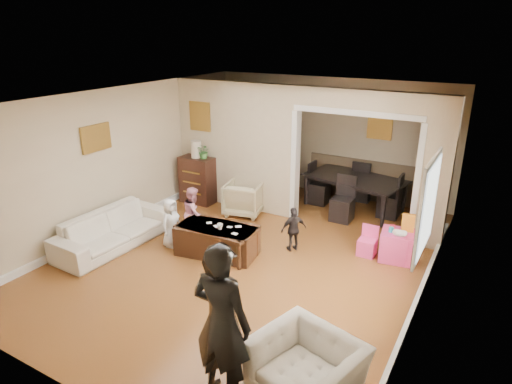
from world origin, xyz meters
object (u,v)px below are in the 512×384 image
Objects in this scene: play_table at (396,245)px; dresser at (198,180)px; child_kneel_b at (194,213)px; coffee_table at (217,240)px; child_kneel_a at (171,223)px; dining_table at (353,194)px; child_toddler at (294,229)px; coffee_cup at (220,227)px; armchair_back at (244,198)px; adult_person at (222,323)px; table_lamp at (196,149)px; cyan_cup at (391,230)px; armchair_front at (307,370)px; sofa at (113,230)px.

dresser is at bearing 173.87° from play_table.
dresser is 1.78m from child_kneel_b.
child_kneel_a reaches higher than coffee_table.
child_toddler reaches higher than dining_table.
coffee_cup is at bearing -26.57° from coffee_table.
dining_table reaches higher than armchair_back.
adult_person is at bearing 105.12° from armchair_back.
table_lamp is 1.92m from child_kneel_b.
coffee_cup is at bearing -151.96° from cyan_cup.
armchair_front is 1.00× the size of dresser.
sofa is 1.20× the size of adult_person.
adult_person is (3.51, -4.27, 0.37)m from dresser.
armchair_front is 0.51× the size of dining_table.
dresser is 0.58× the size of adult_person.
table_lamp is 4.34m from cyan_cup.
adult_person is 2.25× the size of child_toddler.
sofa reaches higher than coffee_cup.
table_lamp is at bearing -145.79° from dining_table.
child_kneel_a is (0.87, 0.50, 0.13)m from sofa.
coffee_table is at bearing -153.79° from play_table.
dresser is at bearing 134.93° from coffee_cup.
sofa reaches higher than cyan_cup.
dining_table is at bearing -146.98° from child_toddler.
sofa is 2.07× the size of dresser.
child_toddler is (1.75, 0.45, -0.09)m from child_kneel_b.
armchair_back is 1.42m from child_kneel_b.
sofa is 4.17× the size of play_table.
armchair_front is 2.01× the size of play_table.
child_kneel_b is (1.01, -1.47, -0.02)m from dresser.
armchair_back is at bearing -3.47° from table_lamp.
child_kneel_a is at bearing -157.57° from cyan_cup.
armchair_front is 5.27m from dining_table.
adult_person is at bearing -131.32° from child_kneel_a.
cyan_cup is 2.14m from dining_table.
armchair_back is 0.73× the size of armchair_front.
armchair_back is 1.47× the size of play_table.
dining_table is 2.28× the size of child_kneel_a.
coffee_cup reaches higher than play_table.
sofa is 1.06× the size of dining_table.
adult_person is 3.77m from child_kneel_b.
armchair_back is at bearing 143.86° from armchair_front.
table_lamp is 3.40m from dining_table.
child_kneel_a is at bearing -41.88° from adult_person.
armchair_front is 3.23m from child_toddler.
armchair_back is 0.56× the size of coffee_table.
cyan_cup is at bearing -67.26° from child_kneel_a.
dining_table is at bearing -66.62° from child_kneel_b.
dining_table reaches higher than sofa.
child_kneel_a is (-3.49, -1.45, 0.19)m from play_table.
child_kneel_b is at bearing -35.28° from child_toddler.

